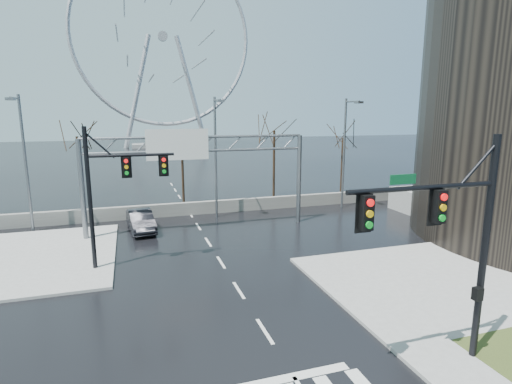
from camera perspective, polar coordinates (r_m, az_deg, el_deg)
name	(u,v)px	position (r m, az deg, el deg)	size (l,w,h in m)	color
ground	(265,331)	(17.08, 1.26, -19.26)	(260.00, 260.00, 0.00)	black
sidewalk_right_ext	(432,280)	(23.38, 23.88, -11.38)	(12.00, 10.00, 0.15)	gray
sidewalk_far	(28,258)	(28.01, -29.78, -8.22)	(10.00, 12.00, 0.15)	gray
barrier_wall	(190,208)	(35.22, -9.34, -2.33)	(52.00, 0.50, 1.10)	slate
signal_mast_near	(455,232)	(14.53, 26.59, -5.10)	(5.52, 0.41, 8.00)	black
signal_mast_far	(111,185)	(23.24, -20.02, 1.00)	(4.72, 0.41, 8.00)	black
sign_gantry	(194,162)	(29.44, -8.90, 4.22)	(16.36, 0.40, 7.60)	slate
streetlight_left	(23,153)	(33.01, -30.28, 4.81)	(0.50, 2.55, 10.00)	slate
streetlight_mid	(216,148)	(32.93, -5.70, 6.25)	(0.50, 2.55, 10.00)	slate
streetlight_right	(346,145)	(37.31, 12.76, 6.59)	(0.50, 2.55, 10.00)	slate
tree_left	(78,145)	(37.77, -24.13, 6.09)	(3.75, 3.75, 7.50)	black
tree_center	(182,151)	(38.89, -10.54, 5.80)	(3.25, 3.25, 6.50)	black
tree_right	(274,139)	(39.98, 2.61, 7.61)	(3.90, 3.90, 7.80)	black
tree_far_right	(343,145)	(43.88, 12.28, 6.63)	(3.40, 3.40, 6.80)	black
ferris_wheel	(163,44)	(110.77, -13.15, 19.90)	(45.00, 6.00, 50.91)	gray
car	(141,221)	(31.13, -16.13, -3.96)	(1.66, 4.76, 1.57)	black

